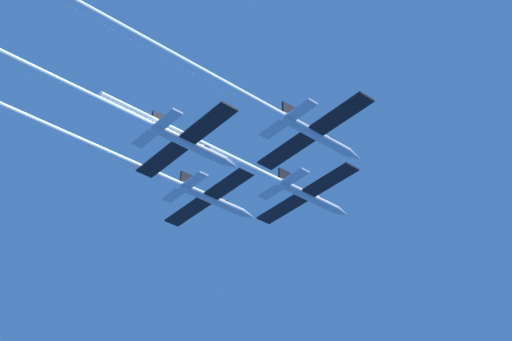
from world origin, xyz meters
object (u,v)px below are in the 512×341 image
at_px(jet_lead, 258,172).
at_px(jet_left_wing, 139,167).
at_px(jet_right_wing, 250,99).
at_px(jet_slot, 99,101).

bearing_deg(jet_lead, jet_left_wing, -128.31).
xyz_separation_m(jet_right_wing, jet_slot, (-9.89, -11.64, -0.31)).
bearing_deg(jet_lead, jet_right_wing, -43.62).
height_order(jet_lead, jet_right_wing, jet_lead).
distance_m(jet_lead, jet_left_wing, 13.94).
height_order(jet_lead, jet_slot, jet_lead).
height_order(jet_right_wing, jet_slot, jet_right_wing).
bearing_deg(jet_left_wing, jet_right_wing, 4.19).
relative_size(jet_lead, jet_left_wing, 0.86).
bearing_deg(jet_lead, jet_slot, -89.60).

